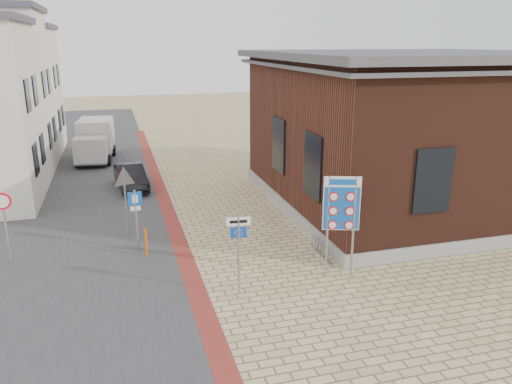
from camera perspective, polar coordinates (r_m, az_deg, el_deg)
ground at (r=15.11m, az=1.35°, el=-11.66°), size 120.00×120.00×0.00m
road_strip at (r=28.64m, az=-18.43°, el=1.38°), size 7.00×60.00×0.02m
curb_strip at (r=23.87m, az=-10.42°, el=-1.00°), size 0.60×40.00×0.02m
brick_building at (r=23.86m, az=17.40°, el=7.08°), size 13.00×13.00×6.80m
townhouse_far at (r=37.47m, az=-27.12°, el=10.36°), size 7.40×6.40×8.30m
bike_rack at (r=17.70m, az=7.49°, el=-6.42°), size 0.08×1.80×0.60m
sedan at (r=26.12m, az=-14.11°, el=1.67°), size 1.70×3.83×1.22m
box_truck at (r=32.86m, az=-17.94°, el=5.64°), size 2.44×4.99×2.52m
border_sign at (r=15.45m, az=9.75°, el=-1.51°), size 1.10×0.39×3.33m
essen_sign at (r=14.45m, az=-2.01°, el=-5.53°), size 0.69×0.11×2.57m
parking_sign at (r=18.11m, az=-13.59°, el=-2.02°), size 0.49×0.07×2.24m
yield_sign at (r=19.37m, az=-14.81°, el=0.89°), size 0.91×0.41×2.70m
speed_sign at (r=18.43m, az=-26.83°, el=-2.48°), size 0.59×0.07×2.50m
bollard at (r=17.81m, az=-12.46°, el=-5.66°), size 0.11×0.11×1.03m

